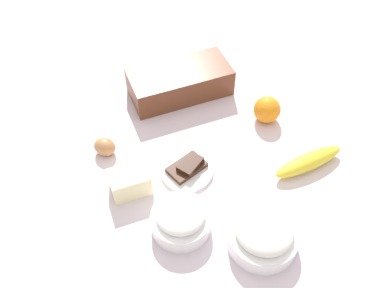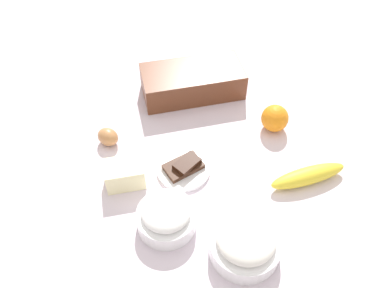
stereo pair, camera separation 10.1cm
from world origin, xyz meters
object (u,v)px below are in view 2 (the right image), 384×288
banana (308,176)px  butter_block (125,174)px  orange_fruit (275,118)px  loaf_pan (193,81)px  chocolate_plate (184,168)px  egg_near_butter (108,137)px  flour_bowl (245,243)px  sugar_bowl (166,216)px

banana → butter_block: size_ratio=2.11×
orange_fruit → loaf_pan: bearing=120.7°
chocolate_plate → loaf_pan: bearing=59.6°
butter_block → egg_near_butter: bearing=88.7°
banana → butter_block: (-0.39, 0.19, 0.01)m
orange_fruit → egg_near_butter: size_ratio=1.26×
orange_fruit → egg_near_butter: (-0.41, 0.14, -0.01)m
orange_fruit → egg_near_butter: orange_fruit is taller
chocolate_plate → banana: bearing=-32.1°
flour_bowl → egg_near_butter: (-0.16, 0.41, -0.01)m
flour_bowl → orange_fruit: 0.37m
loaf_pan → flour_bowl: bearing=-90.8°
sugar_bowl → orange_fruit: (0.37, 0.14, 0.00)m
loaf_pan → orange_fruit: (0.13, -0.22, -0.01)m
flour_bowl → sugar_bowl: flour_bowl is taller
loaf_pan → chocolate_plate: 0.29m
sugar_bowl → chocolate_plate: sugar_bowl is taller
sugar_bowl → egg_near_butter: size_ratio=2.32×
banana → orange_fruit: 0.18m
loaf_pan → egg_near_butter: bearing=-151.2°
loaf_pan → egg_near_butter: (-0.28, -0.08, -0.02)m
loaf_pan → flour_bowl: 0.51m
egg_near_butter → chocolate_plate: size_ratio=0.43×
loaf_pan → sugar_bowl: loaf_pan is taller
banana → butter_block: bearing=154.2°
butter_block → loaf_pan: bearing=37.3°
loaf_pan → orange_fruit: 0.26m
butter_block → chocolate_plate: (0.14, -0.03, -0.02)m
butter_block → chocolate_plate: bearing=-12.6°
flour_bowl → orange_fruit: (0.25, 0.27, 0.00)m
flour_bowl → chocolate_plate: (-0.02, 0.25, -0.03)m
loaf_pan → orange_fruit: bearing=-46.3°
butter_block → sugar_bowl: bearing=-74.6°
orange_fruit → sugar_bowl: bearing=-158.9°
flour_bowl → butter_block: size_ratio=1.65×
flour_bowl → banana: size_ratio=0.78×
egg_near_butter → sugar_bowl: bearing=-82.4°
chocolate_plate → flour_bowl: bearing=-84.9°
flour_bowl → egg_near_butter: bearing=110.7°
orange_fruit → chocolate_plate: (-0.27, -0.03, -0.03)m
sugar_bowl → banana: (0.35, -0.04, -0.01)m
sugar_bowl → flour_bowl: bearing=-47.5°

